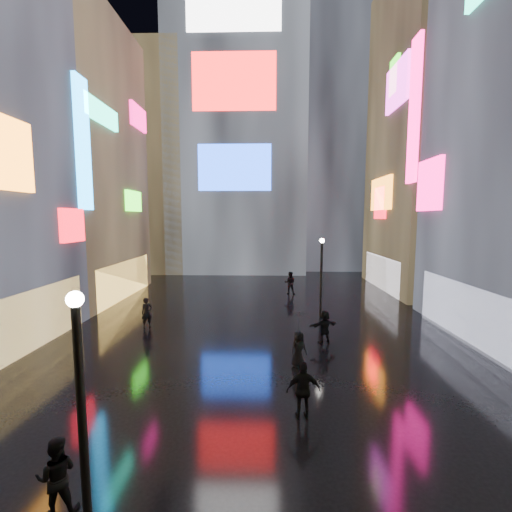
{
  "coord_description": "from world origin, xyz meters",
  "views": [
    {
      "loc": [
        0.35,
        -1.3,
        6.48
      ],
      "look_at": [
        0.0,
        12.0,
        5.0
      ],
      "focal_mm": 24.0,
      "sensor_mm": 36.0,
      "label": 1
    }
  ],
  "objects": [
    {
      "name": "pedestrian_3",
      "position": [
        1.61,
        9.24,
        0.94
      ],
      "size": [
        1.14,
        0.55,
        1.89
      ],
      "primitive_type": "imported",
      "rotation": [
        0.0,
        0.0,
        3.23
      ],
      "color": "black",
      "rests_on": "ground"
    },
    {
      "name": "umbrella_2",
      "position": [
        1.83,
        13.14,
        2.03
      ],
      "size": [
        1.21,
        1.22,
        0.9
      ],
      "primitive_type": "imported",
      "rotation": [
        0.0,
        0.0,
        2.89
      ],
      "color": "black",
      "rests_on": "pedestrian_4"
    },
    {
      "name": "building_left_far",
      "position": [
        -15.98,
        26.0,
        10.98
      ],
      "size": [
        10.28,
        12.0,
        22.0
      ],
      "color": "black",
      "rests_on": "ground"
    },
    {
      "name": "pedestrian_4",
      "position": [
        1.83,
        13.14,
        0.79
      ],
      "size": [
        0.92,
        0.82,
        1.58
      ],
      "primitive_type": "imported",
      "rotation": [
        0.0,
        0.0,
        0.51
      ],
      "color": "black",
      "rests_on": "ground"
    },
    {
      "name": "tower_flank_left",
      "position": [
        -14.0,
        42.0,
        13.0
      ],
      "size": [
        10.0,
        10.0,
        26.0
      ],
      "primitive_type": "cube",
      "color": "black",
      "rests_on": "ground"
    },
    {
      "name": "pedestrian_6",
      "position": [
        -6.64,
        18.28,
        0.9
      ],
      "size": [
        0.78,
        0.73,
        1.79
      ],
      "primitive_type": "imported",
      "rotation": [
        0.0,
        0.0,
        0.63
      ],
      "color": "black",
      "rests_on": "ground"
    },
    {
      "name": "building_right_far",
      "position": [
        15.98,
        30.0,
        13.98
      ],
      "size": [
        10.28,
        12.0,
        28.0
      ],
      "color": "black",
      "rests_on": "ground"
    },
    {
      "name": "lamp_far",
      "position": [
        3.98,
        20.48,
        2.94
      ],
      "size": [
        0.3,
        0.3,
        5.2
      ],
      "color": "black",
      "rests_on": "ground"
    },
    {
      "name": "pedestrian_7",
      "position": [
        2.5,
        27.6,
        0.96
      ],
      "size": [
        1.02,
        0.85,
        1.92
      ],
      "primitive_type": "imported",
      "rotation": [
        0.0,
        0.0,
        3.01
      ],
      "color": "black",
      "rests_on": "ground"
    },
    {
      "name": "tower_main",
      "position": [
        -3.0,
        43.97,
        21.01
      ],
      "size": [
        16.0,
        14.2,
        42.0
      ],
      "color": "black",
      "rests_on": "ground"
    },
    {
      "name": "pedestrian_1",
      "position": [
        -4.2,
        5.49,
        0.86
      ],
      "size": [
        1.01,
        0.89,
        1.73
      ],
      "primitive_type": "imported",
      "rotation": [
        0.0,
        0.0,
        3.47
      ],
      "color": "black",
      "rests_on": "ground"
    },
    {
      "name": "tower_flank_right",
      "position": [
        9.0,
        46.0,
        17.0
      ],
      "size": [
        12.0,
        12.0,
        34.0
      ],
      "primitive_type": "cube",
      "color": "black",
      "rests_on": "ground"
    },
    {
      "name": "pedestrian_5",
      "position": [
        3.47,
        16.06,
        0.85
      ],
      "size": [
        1.66,
        1.04,
        1.71
      ],
      "primitive_type": "imported",
      "rotation": [
        0.0,
        0.0,
        3.51
      ],
      "color": "black",
      "rests_on": "ground"
    },
    {
      "name": "ground",
      "position": [
        0.0,
        20.0,
        0.0
      ],
      "size": [
        140.0,
        140.0,
        0.0
      ],
      "primitive_type": "plane",
      "color": "black",
      "rests_on": "ground"
    },
    {
      "name": "lamp_near",
      "position": [
        -3.01,
        4.52,
        2.94
      ],
      "size": [
        0.3,
        0.3,
        5.2
      ],
      "color": "black",
      "rests_on": "ground"
    }
  ]
}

